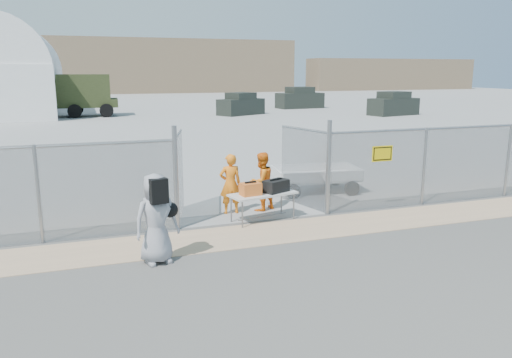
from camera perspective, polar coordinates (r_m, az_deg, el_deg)
name	(u,v)px	position (r m, az deg, el deg)	size (l,w,h in m)	color
ground	(286,247)	(10.91, 3.46, -7.78)	(160.00, 160.00, 0.00)	#3F3F3F
tarmac_inside	(125,109)	(51.74, -14.75, 7.75)	(160.00, 80.00, 0.01)	#959593
dirt_strip	(270,233)	(11.79, 1.60, -6.18)	(44.00, 1.60, 0.01)	tan
distant_hills	(136,66)	(87.92, -13.52, 12.45)	(140.00, 6.00, 9.00)	#7F684F
chain_link_fence	(256,179)	(12.41, 0.00, 0.00)	(40.00, 0.20, 2.20)	gray
quonset_hangar	(7,68)	(49.83, -26.57, 11.32)	(9.00, 18.00, 8.00)	white
folding_table	(263,207)	(12.65, 0.78, -3.20)	(1.70, 0.71, 0.72)	silver
orange_bag	(251,189)	(12.31, -0.63, -1.16)	(0.49, 0.33, 0.31)	orange
black_duffel	(276,186)	(12.64, 2.29, -0.80)	(0.64, 0.38, 0.31)	black
security_worker_left	(230,184)	(13.19, -2.96, -0.58)	(0.59, 0.39, 1.62)	orange
security_worker_right	(261,182)	(13.49, 0.62, -0.30)	(0.78, 0.61, 1.60)	orange
visitor	(156,219)	(9.98, -11.34, -4.47)	(0.88, 0.57, 1.80)	#95949C
utility_trailer	(316,179)	(15.79, 6.83, 0.03)	(3.40, 1.75, 0.82)	silver
military_truck	(72,96)	(44.15, -20.31, 8.92)	(7.22, 2.67, 3.45)	#2F381A
parked_vehicle_near	(241,104)	(43.32, -1.74, 8.56)	(4.11, 1.86, 1.86)	#252A24
parked_vehicle_mid	(300,98)	(51.26, 5.02, 9.22)	(4.61, 2.09, 2.09)	#252A24
parked_vehicle_far	(393,104)	(44.56, 15.44, 8.30)	(4.33, 1.96, 1.96)	#252A24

